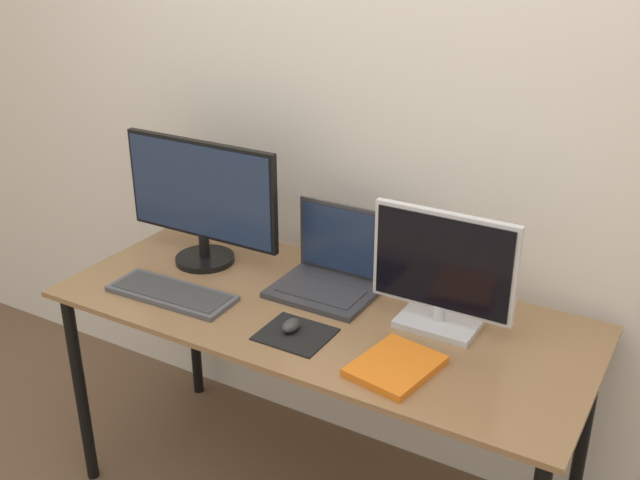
{
  "coord_description": "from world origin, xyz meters",
  "views": [
    {
      "loc": [
        1.01,
        -1.38,
        1.89
      ],
      "look_at": [
        -0.01,
        0.38,
        0.99
      ],
      "focal_mm": 42.0,
      "sensor_mm": 36.0,
      "label": 1
    }
  ],
  "objects_px": {
    "monitor_left": "(201,199)",
    "book": "(396,366)",
    "mouse": "(290,325)",
    "monitor_right": "(442,273)",
    "keyboard": "(172,293)",
    "laptop": "(331,270)"
  },
  "relations": [
    {
      "from": "monitor_left",
      "to": "book",
      "type": "xyz_separation_m",
      "value": [
        0.85,
        -0.28,
        -0.22
      ]
    },
    {
      "from": "monitor_left",
      "to": "mouse",
      "type": "xyz_separation_m",
      "value": [
        0.51,
        -0.25,
        -0.21
      ]
    },
    {
      "from": "monitor_right",
      "to": "keyboard",
      "type": "bearing_deg",
      "value": -162.3
    },
    {
      "from": "monitor_left",
      "to": "keyboard",
      "type": "relative_size",
      "value": 1.41
    },
    {
      "from": "book",
      "to": "monitor_right",
      "type": "bearing_deg",
      "value": 87.54
    },
    {
      "from": "monitor_left",
      "to": "book",
      "type": "height_order",
      "value": "monitor_left"
    },
    {
      "from": "monitor_left",
      "to": "monitor_right",
      "type": "xyz_separation_m",
      "value": [
        0.86,
        -0.0,
        -0.06
      ]
    },
    {
      "from": "monitor_left",
      "to": "monitor_right",
      "type": "height_order",
      "value": "monitor_left"
    },
    {
      "from": "keyboard",
      "to": "mouse",
      "type": "xyz_separation_m",
      "value": [
        0.44,
        0.0,
        0.01
      ]
    },
    {
      "from": "monitor_right",
      "to": "book",
      "type": "xyz_separation_m",
      "value": [
        -0.01,
        -0.28,
        -0.16
      ]
    },
    {
      "from": "keyboard",
      "to": "book",
      "type": "bearing_deg",
      "value": -1.47
    },
    {
      "from": "laptop",
      "to": "mouse",
      "type": "distance_m",
      "value": 0.31
    },
    {
      "from": "monitor_right",
      "to": "mouse",
      "type": "bearing_deg",
      "value": -144.65
    },
    {
      "from": "mouse",
      "to": "book",
      "type": "height_order",
      "value": "mouse"
    },
    {
      "from": "monitor_right",
      "to": "laptop",
      "type": "bearing_deg",
      "value": 172.74
    },
    {
      "from": "keyboard",
      "to": "laptop",
      "type": "bearing_deg",
      "value": 36.73
    },
    {
      "from": "laptop",
      "to": "mouse",
      "type": "xyz_separation_m",
      "value": [
        0.03,
        -0.3,
        -0.04
      ]
    },
    {
      "from": "monitor_left",
      "to": "keyboard",
      "type": "bearing_deg",
      "value": -75.53
    },
    {
      "from": "monitor_right",
      "to": "keyboard",
      "type": "relative_size",
      "value": 1.01
    },
    {
      "from": "keyboard",
      "to": "mouse",
      "type": "height_order",
      "value": "mouse"
    },
    {
      "from": "mouse",
      "to": "laptop",
      "type": "bearing_deg",
      "value": 96.53
    },
    {
      "from": "mouse",
      "to": "book",
      "type": "relative_size",
      "value": 0.26
    }
  ]
}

